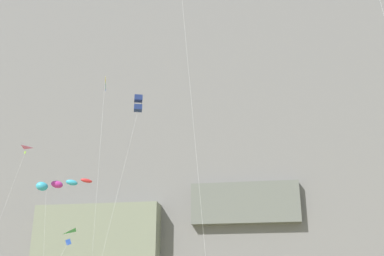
{
  "coord_description": "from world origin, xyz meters",
  "views": [
    {
      "loc": [
        2.64,
        -7.27,
        3.02
      ],
      "look_at": [
        -2.34,
        23.85,
        14.71
      ],
      "focal_mm": 43.78,
      "sensor_mm": 36.0,
      "label": 1
    }
  ],
  "objects": [
    {
      "name": "cliff_face",
      "position": [
        0.01,
        63.46,
        38.52
      ],
      "size": [
        180.0,
        25.49,
        77.17
      ],
      "color": "slate",
      "rests_on": "ground"
    },
    {
      "name": "kite_delta_upper_left",
      "position": [
        -13.26,
        27.89,
        7.31
      ],
      "size": [
        2.32,
        4.0,
        7.62
      ],
      "color": "green",
      "rests_on": "ground"
    },
    {
      "name": "kite_delta_front_field",
      "position": [
        -22.38,
        36.07,
        16.61
      ],
      "size": [
        1.16,
        6.51,
        17.84
      ],
      "color": "pink",
      "rests_on": "ground"
    },
    {
      "name": "kite_windsock_far_left",
      "position": [
        -19.85,
        39.5,
        14.89
      ],
      "size": [
        5.98,
        5.01,
        15.76
      ],
      "color": "#38B2D1",
      "rests_on": "ground"
    },
    {
      "name": "kite_box_far_right",
      "position": [
        -9.05,
        32.87,
        20.88
      ],
      "size": [
        3.25,
        3.8,
        21.72
      ],
      "color": "navy",
      "rests_on": "ground"
    },
    {
      "name": "kite_banner_upper_right",
      "position": [
        -12.44,
        32.69,
        20.75
      ],
      "size": [
        2.1,
        5.98,
        23.6
      ],
      "color": "black",
      "rests_on": "ground"
    }
  ]
}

